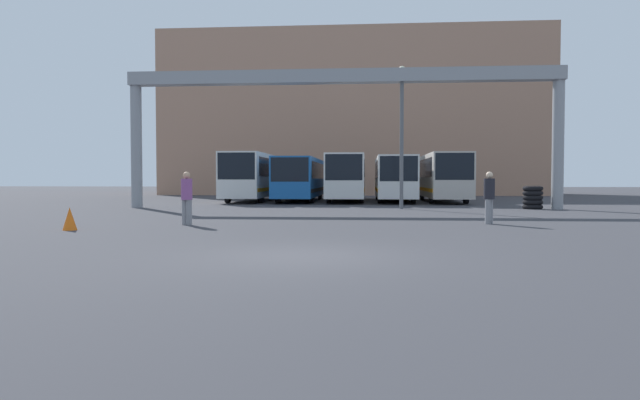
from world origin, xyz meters
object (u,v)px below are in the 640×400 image
Objects in this scene: bus_slot_4 at (442,175)px; lamp_post at (402,131)px; bus_slot_2 at (347,175)px; pedestrian_far_center at (489,196)px; pedestrian_near_center at (187,197)px; bus_slot_3 at (394,176)px; bus_slot_0 at (253,174)px; tire_stack at (533,198)px; bus_slot_1 at (301,177)px; traffic_cone at (70,219)px.

bus_slot_4 is 10.35m from lamp_post.
bus_slot_2 reaches higher than pedestrian_far_center.
pedestrian_far_center is at bearing -92.73° from bus_slot_4.
bus_slot_3 is at bearing 88.65° from pedestrian_near_center.
bus_slot_0 is at bearing 114.56° from pedestrian_near_center.
bus_slot_1 is at bearing 144.46° from tire_stack.
bus_slot_2 reaches higher than bus_slot_3.
pedestrian_far_center is 13.96m from traffic_cone.
pedestrian_near_center is 18.90m from tire_stack.
bus_slot_4 is 5.94× the size of pedestrian_near_center.
bus_slot_4 is 1.45× the size of lamp_post.
bus_slot_4 is (13.22, 0.13, -0.03)m from bus_slot_0.
bus_slot_1 reaches higher than traffic_cone.
pedestrian_near_center is 0.24× the size of lamp_post.
bus_slot_4 is (3.30, -0.49, 0.10)m from bus_slot_3.
lamp_post is (-2.47, 9.91, 3.13)m from pedestrian_far_center.
lamp_post reaches higher than bus_slot_3.
bus_slot_4 is 19.47m from pedestrian_far_center.
lamp_post is at bearing -43.70° from bus_slot_0.
tire_stack is (4.42, 10.29, -0.38)m from pedestrian_far_center.
pedestrian_near_center is (-8.11, -21.22, -0.79)m from bus_slot_3.
bus_slot_2 is at bearing -1.38° from bus_slot_1.
bus_slot_3 is at bearing 171.54° from bus_slot_4.
bus_slot_4 is (9.91, -0.45, 0.13)m from bus_slot_1.
bus_slot_0 is 22.91m from traffic_cone.
bus_slot_1 is at bearing 178.62° from bus_slot_2.
bus_slot_3 is 6.47× the size of pedestrian_near_center.
tire_stack is at bearing -28.32° from bus_slot_0.
lamp_post reaches higher than traffic_cone.
pedestrian_far_center is at bearing -65.66° from bus_slot_1.
bus_slot_0 is 13.22m from bus_slot_4.
tire_stack is at bearing -54.75° from bus_slot_3.
pedestrian_near_center is at bearing -142.13° from tire_stack.
pedestrian_far_center is (10.49, 1.31, 0.00)m from pedestrian_near_center.
bus_slot_1 is 12.14m from lamp_post.
bus_slot_3 reaches higher than bus_slot_1.
pedestrian_near_center is 3.79m from traffic_cone.
pedestrian_far_center is at bearing -113.25° from tire_stack.
bus_slot_0 reaches higher than tire_stack.
bus_slot_4 is 15.27× the size of traffic_cone.
bus_slot_4 is at bearing 80.73° from pedestrian_near_center.
bus_slot_4 is at bearing 70.37° from lamp_post.
bus_slot_0 is 13.77m from lamp_post.
bus_slot_0 is at bearing 136.30° from lamp_post.
bus_slot_4 reaches higher than bus_slot_3.
lamp_post reaches higher than bus_slot_2.
bus_slot_2 is at bearing 4.27° from bus_slot_0.
pedestrian_near_center is at bearing -125.58° from lamp_post.
bus_slot_1 is 21.24m from pedestrian_near_center.
traffic_cone is at bearing -123.89° from pedestrian_near_center.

